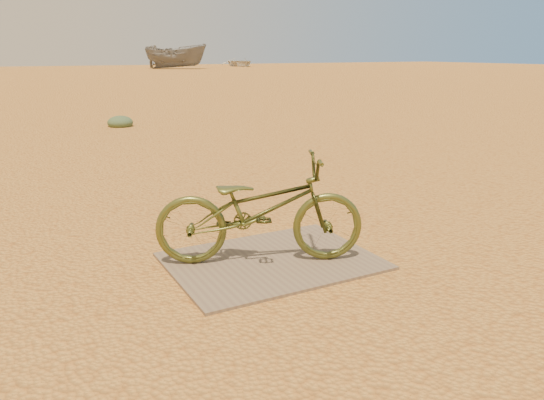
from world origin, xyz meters
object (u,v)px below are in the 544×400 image
boat_mid_right (176,56)px  boat_far_right (240,62)px  plywood_board (272,261)px  bicycle (260,209)px

boat_mid_right → boat_far_right: bearing=-27.3°
boat_mid_right → plywood_board: bearing=-163.4°
bicycle → boat_far_right: 54.46m
bicycle → boat_far_right: (22.70, 49.50, 0.02)m
plywood_board → boat_mid_right: bearing=72.6°
boat_far_right → bicycle: bearing=-111.8°
bicycle → boat_mid_right: size_ratio=0.27×
boat_far_right → plywood_board: bearing=-111.7°
plywood_board → boat_mid_right: 46.98m
boat_mid_right → boat_far_right: size_ratio=1.30×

